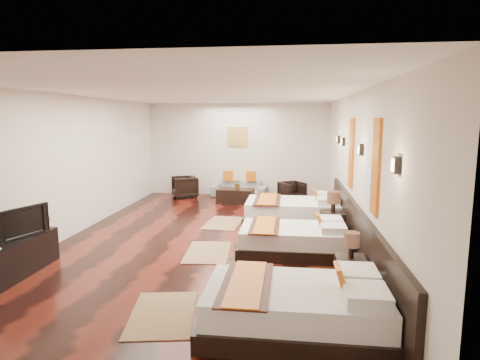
# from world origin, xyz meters

# --- Properties ---
(floor) EXTENTS (5.50, 9.50, 0.01)m
(floor) POSITION_xyz_m (0.00, 0.00, 0.00)
(floor) COLOR black
(floor) RESTS_ON ground
(ceiling) EXTENTS (5.50, 9.50, 0.01)m
(ceiling) POSITION_xyz_m (0.00, 0.00, 2.80)
(ceiling) COLOR white
(ceiling) RESTS_ON floor
(back_wall) EXTENTS (5.50, 0.01, 2.80)m
(back_wall) POSITION_xyz_m (0.00, 4.75, 1.40)
(back_wall) COLOR silver
(back_wall) RESTS_ON floor
(left_wall) EXTENTS (0.01, 9.50, 2.80)m
(left_wall) POSITION_xyz_m (-2.75, 0.00, 1.40)
(left_wall) COLOR silver
(left_wall) RESTS_ON floor
(right_wall) EXTENTS (0.01, 9.50, 2.80)m
(right_wall) POSITION_xyz_m (2.75, 0.00, 1.40)
(right_wall) COLOR silver
(right_wall) RESTS_ON floor
(headboard_panel) EXTENTS (0.08, 6.60, 0.90)m
(headboard_panel) POSITION_xyz_m (2.71, -0.80, 0.45)
(headboard_panel) COLOR black
(headboard_panel) RESTS_ON floor
(bed_near) EXTENTS (2.06, 1.29, 0.79)m
(bed_near) POSITION_xyz_m (1.70, -3.20, 0.27)
(bed_near) COLOR black
(bed_near) RESTS_ON floor
(bed_mid) EXTENTS (1.90, 1.19, 0.72)m
(bed_mid) POSITION_xyz_m (1.69, -0.56, 0.25)
(bed_mid) COLOR black
(bed_mid) RESTS_ON floor
(bed_far) EXTENTS (2.15, 1.35, 0.82)m
(bed_far) POSITION_xyz_m (1.70, 1.44, 0.28)
(bed_far) COLOR black
(bed_far) RESTS_ON floor
(nightstand_a) EXTENTS (0.41, 0.41, 0.80)m
(nightstand_a) POSITION_xyz_m (2.44, -1.97, 0.28)
(nightstand_a) COLOR black
(nightstand_a) RESTS_ON floor
(nightstand_b) EXTENTS (0.47, 0.47, 0.94)m
(nightstand_b) POSITION_xyz_m (2.44, 0.45, 0.33)
(nightstand_b) COLOR black
(nightstand_b) RESTS_ON floor
(jute_mat_near) EXTENTS (0.95, 1.31, 0.01)m
(jute_mat_near) POSITION_xyz_m (0.09, -3.02, 0.01)
(jute_mat_near) COLOR olive
(jute_mat_near) RESTS_ON floor
(jute_mat_mid) EXTENTS (0.84, 1.25, 0.01)m
(jute_mat_mid) POSITION_xyz_m (0.18, -0.72, 0.01)
(jute_mat_mid) COLOR olive
(jute_mat_mid) RESTS_ON floor
(jute_mat_far) EXTENTS (0.84, 1.25, 0.01)m
(jute_mat_far) POSITION_xyz_m (0.13, 1.30, 0.01)
(jute_mat_far) COLOR olive
(jute_mat_far) RESTS_ON floor
(tv_console) EXTENTS (0.50, 1.80, 0.55)m
(tv_console) POSITION_xyz_m (-2.50, -2.23, 0.28)
(tv_console) COLOR black
(tv_console) RESTS_ON floor
(tv) EXTENTS (0.37, 0.82, 0.48)m
(tv) POSITION_xyz_m (-2.45, -1.96, 0.79)
(tv) COLOR black
(tv) RESTS_ON tv_console
(figurine) EXTENTS (0.40, 0.40, 0.36)m
(figurine) POSITION_xyz_m (-2.50, -1.46, 0.73)
(figurine) COLOR brown
(figurine) RESTS_ON tv_console
(sofa) EXTENTS (1.71, 0.84, 0.48)m
(sofa) POSITION_xyz_m (0.09, 4.45, 0.24)
(sofa) COLOR gray
(sofa) RESTS_ON floor
(armchair_left) EXTENTS (0.93, 0.92, 0.64)m
(armchair_left) POSITION_xyz_m (-1.52, 4.13, 0.32)
(armchair_left) COLOR black
(armchair_left) RESTS_ON floor
(armchair_right) EXTENTS (0.86, 0.86, 0.57)m
(armchair_right) POSITION_xyz_m (1.66, 3.89, 0.29)
(armchair_right) COLOR black
(armchair_right) RESTS_ON floor
(coffee_table) EXTENTS (1.04, 0.59, 0.40)m
(coffee_table) POSITION_xyz_m (0.09, 3.49, 0.20)
(coffee_table) COLOR black
(coffee_table) RESTS_ON floor
(table_plant) EXTENTS (0.28, 0.25, 0.29)m
(table_plant) POSITION_xyz_m (0.15, 3.56, 0.55)
(table_plant) COLOR #276321
(table_plant) RESTS_ON coffee_table
(orange_panel_a) EXTENTS (0.04, 0.40, 1.30)m
(orange_panel_a) POSITION_xyz_m (2.73, -1.90, 1.70)
(orange_panel_a) COLOR #D86014
(orange_panel_a) RESTS_ON right_wall
(orange_panel_b) EXTENTS (0.04, 0.40, 1.30)m
(orange_panel_b) POSITION_xyz_m (2.73, 0.30, 1.70)
(orange_panel_b) COLOR #D86014
(orange_panel_b) RESTS_ON right_wall
(sconce_near) EXTENTS (0.07, 0.12, 0.18)m
(sconce_near) POSITION_xyz_m (2.70, -3.00, 1.85)
(sconce_near) COLOR black
(sconce_near) RESTS_ON right_wall
(sconce_mid) EXTENTS (0.07, 0.12, 0.18)m
(sconce_mid) POSITION_xyz_m (2.70, -0.80, 1.85)
(sconce_mid) COLOR black
(sconce_mid) RESTS_ON right_wall
(sconce_far) EXTENTS (0.07, 0.12, 0.18)m
(sconce_far) POSITION_xyz_m (2.70, 1.40, 1.85)
(sconce_far) COLOR black
(sconce_far) RESTS_ON right_wall
(sconce_lounge) EXTENTS (0.07, 0.12, 0.18)m
(sconce_lounge) POSITION_xyz_m (2.70, 2.30, 1.85)
(sconce_lounge) COLOR black
(sconce_lounge) RESTS_ON right_wall
(gold_artwork) EXTENTS (0.60, 0.04, 0.60)m
(gold_artwork) POSITION_xyz_m (0.00, 4.73, 1.80)
(gold_artwork) COLOR #AD873F
(gold_artwork) RESTS_ON back_wall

